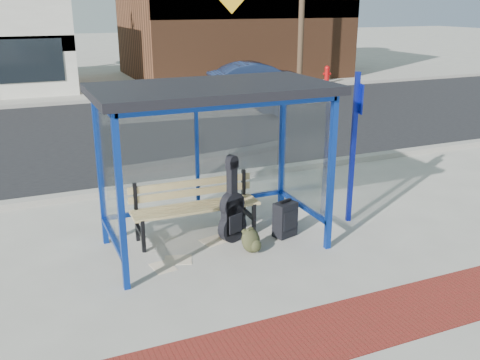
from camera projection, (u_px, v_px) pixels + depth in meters
name	position (u px, v px, depth m)	size (l,w,h in m)	color
ground	(215.00, 245.00, 8.07)	(120.00, 120.00, 0.00)	#B2ADA0
brick_paver_strip	(301.00, 339.00, 5.81)	(60.00, 1.00, 0.01)	maroon
curb_near	(163.00, 184.00, 10.58)	(60.00, 0.25, 0.12)	gray
street_asphalt	(114.00, 133.00, 15.04)	(60.00, 10.00, 0.00)	black
curb_far	(87.00, 101.00, 19.46)	(60.00, 0.25, 0.12)	gray
far_sidewalk	(80.00, 95.00, 21.13)	(60.00, 4.00, 0.01)	#B2ADA0
bus_shelter	(211.00, 109.00, 7.48)	(3.30, 1.80, 2.42)	#0D3096
storefront_brown	(232.00, 8.00, 26.18)	(10.00, 7.08, 6.40)	#59331E
bench	(195.00, 204.00, 8.25)	(1.99, 0.52, 0.94)	black
guitar_bag	(232.00, 213.00, 8.07)	(0.49, 0.28, 1.29)	black
suitcase	(285.00, 220.00, 8.30)	(0.40, 0.31, 0.61)	black
backpack	(252.00, 241.00, 7.80)	(0.37, 0.35, 0.37)	#2F301A
sign_post	(354.00, 140.00, 8.56)	(0.14, 0.30, 2.47)	navy
newspaper_a	(163.00, 267.00, 7.40)	(0.36, 0.29, 0.01)	white
newspaper_b	(178.00, 260.00, 7.61)	(0.39, 0.30, 0.01)	white
newspaper_c	(215.00, 240.00, 8.23)	(0.41, 0.32, 0.01)	white
parked_car	(259.00, 79.00, 20.84)	(1.37, 3.92, 1.29)	#192647
fire_hydrant	(327.00, 74.00, 24.00)	(0.36, 0.24, 0.79)	#A90C0C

